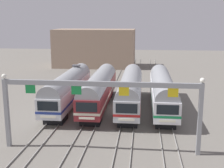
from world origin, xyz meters
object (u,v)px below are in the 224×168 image
commuter_train_stainless (130,89)px  catenary_gantry (100,96)px  commuter_train_white (162,90)px  commuter_train_silver (68,87)px  commuter_train_maroon (99,88)px

commuter_train_stainless → catenary_gantry: size_ratio=1.01×
commuter_train_white → commuter_train_silver: bearing=180.0°
commuter_train_silver → catenary_gantry: size_ratio=1.01×
commuter_train_silver → commuter_train_white: 12.71m
commuter_train_silver → catenary_gantry: 15.12m
catenary_gantry → commuter_train_maroon: bearing=98.9°
commuter_train_silver → commuter_train_white: size_ratio=1.00×
commuter_train_silver → commuter_train_stainless: commuter_train_silver is taller
commuter_train_silver → commuter_train_white: commuter_train_silver is taller
commuter_train_maroon → commuter_train_stainless: same height
commuter_train_maroon → commuter_train_stainless: bearing=0.0°
commuter_train_maroon → commuter_train_stainless: (4.24, 0.00, 0.00)m
commuter_train_white → catenary_gantry: size_ratio=1.01×
commuter_train_maroon → catenary_gantry: size_ratio=1.01×
commuter_train_maroon → commuter_train_stainless: size_ratio=1.00×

